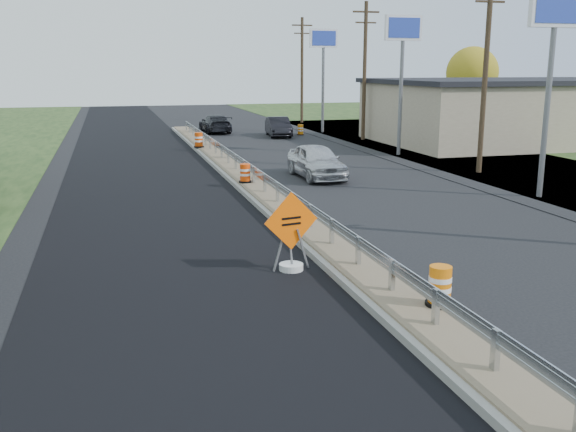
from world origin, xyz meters
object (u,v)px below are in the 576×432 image
object	(u,v)px
car_dark_far	(215,124)
car_silver	(317,161)
barrel_median_mid	(245,174)
car_dark_mid	(278,127)
barrel_shoulder_far	(300,130)
caution_sign	(291,251)
barrel_median_far	(199,140)
barrel_median_near	(440,287)

from	to	relation	value
car_dark_far	car_silver	bearing A→B (deg)	91.11
barrel_median_mid	car_dark_mid	bearing A→B (deg)	71.31
barrel_shoulder_far	car_dark_far	size ratio (longest dim) A/B	0.16
caution_sign	car_silver	size ratio (longest dim) A/B	0.44
barrel_median_mid	car_dark_far	world-z (taller)	car_dark_far
barrel_median_far	car_dark_far	xyz separation A→B (m)	(2.83, 11.06, 0.04)
barrel_median_far	barrel_shoulder_far	xyz separation A→B (m)	(8.77, 7.47, -0.29)
barrel_median_mid	barrel_shoulder_far	world-z (taller)	barrel_median_mid
car_silver	car_dark_far	bearing A→B (deg)	92.13
caution_sign	car_dark_far	world-z (taller)	caution_sign
barrel_median_mid	barrel_median_far	distance (m)	12.80
barrel_shoulder_far	car_dark_far	world-z (taller)	car_dark_far
barrel_median_near	car_dark_far	bearing A→B (deg)	87.47
car_dark_mid	car_dark_far	bearing A→B (deg)	140.93
barrel_median_far	car_silver	bearing A→B (deg)	-70.59
caution_sign	car_silver	xyz separation A→B (m)	(4.98, 13.18, 0.26)
barrel_median_mid	barrel_shoulder_far	xyz separation A→B (m)	(8.55, 20.27, -0.24)
barrel_median_near	barrel_median_mid	size ratio (longest dim) A/B	1.06
car_dark_mid	car_dark_far	xyz separation A→B (m)	(-4.07, 4.09, -0.01)
barrel_median_mid	car_dark_far	bearing A→B (deg)	83.74
caution_sign	barrel_median_mid	size ratio (longest dim) A/B	2.55
barrel_median_far	car_silver	world-z (taller)	car_silver
car_silver	barrel_median_mid	bearing A→B (deg)	-157.54
barrel_median_far	car_dark_mid	size ratio (longest dim) A/B	0.21
barrel_median_near	car_silver	xyz separation A→B (m)	(2.85, 16.93, 0.15)
barrel_median_mid	barrel_shoulder_far	bearing A→B (deg)	67.13
car_dark_far	barrel_median_near	bearing A→B (deg)	85.71
barrel_shoulder_far	barrel_median_near	bearing A→B (deg)	-102.15
barrel_shoulder_far	car_dark_far	distance (m)	6.94
caution_sign	barrel_median_far	xyz separation A→B (m)	(1.03, 24.38, 0.14)
car_silver	car_dark_mid	bearing A→B (deg)	80.03
car_silver	car_dark_far	size ratio (longest dim) A/B	0.95
barrel_median_mid	car_dark_mid	size ratio (longest dim) A/B	0.18
barrel_shoulder_far	car_silver	distance (m)	19.29
barrel_median_near	car_dark_far	distance (m)	39.23
car_dark_mid	barrel_shoulder_far	bearing A→B (deg)	21.24
car_dark_mid	barrel_median_far	bearing A→B (deg)	-128.64
car_silver	car_dark_far	xyz separation A→B (m)	(-1.11, 22.26, -0.08)
barrel_median_mid	caution_sign	bearing A→B (deg)	-96.14
barrel_median_mid	car_silver	world-z (taller)	car_silver
barrel_median_near	car_dark_far	world-z (taller)	car_dark_far
barrel_median_far	barrel_median_mid	bearing A→B (deg)	-89.03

